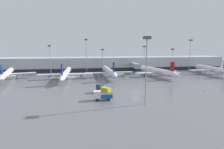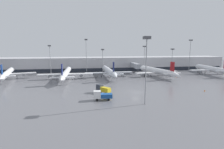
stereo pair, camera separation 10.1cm
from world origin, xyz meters
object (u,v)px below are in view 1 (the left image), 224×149
Objects in this scene: parked_jet_0 at (157,71)px; traffic_cone_1 at (176,77)px; apron_light_mast_7 at (172,53)px; service_truck_0 at (102,95)px; apron_light_mast_0 at (147,51)px; parked_jet_2 at (7,73)px; parked_jet_4 at (109,71)px; parked_jet_1 at (66,73)px; service_truck_1 at (103,89)px; parked_jet_3 at (211,69)px; apron_light_mast_1 at (144,51)px; apron_light_mast_4 at (190,47)px; apron_light_mast_5 at (86,47)px; apron_light_mast_3 at (103,53)px; apron_light_mast_2 at (50,51)px; traffic_cone_0 at (205,91)px.

parked_jet_0 is 10.55m from traffic_cone_1.
apron_light_mast_7 is at bearing -59.59° from parked_jet_0.
apron_light_mast_0 reaches higher than service_truck_0.
parked_jet_2 is 59.77m from service_truck_0.
parked_jet_1 is at bearing 95.66° from parked_jet_4.
service_truck_0 is 10.34× the size of traffic_cone_1.
parked_jet_4 reaches higher than service_truck_1.
parked_jet_0 is 1.07× the size of parked_jet_3.
parked_jet_4 is 41.47m from service_truck_0.
parked_jet_3 reaches higher than service_truck_0.
apron_light_mast_1 is 33.48m from apron_light_mast_4.
parked_jet_0 is at bearing -26.42° from apron_light_mast_5.
parked_jet_2 reaches higher than service_truck_1.
apron_light_mast_5 reaches higher than parked_jet_1.
parked_jet_2 is 111.19m from apron_light_mast_4.
apron_light_mast_3 reaches higher than parked_jet_0.
parked_jet_0 reaches higher than traffic_cone_1.
apron_light_mast_4 reaches higher than apron_light_mast_2.
traffic_cone_1 is at bearing -102.38° from parked_jet_4.
apron_light_mast_1 reaches higher than parked_jet_2.
traffic_cone_0 is 0.03× the size of apron_light_mast_5.
apron_light_mast_5 reaches higher than parked_jet_3.
apron_light_mast_4 is (59.72, 1.30, 4.19)m from apron_light_mast_3.
apron_light_mast_3 is at bearing 176.68° from apron_light_mast_1.
apron_light_mast_5 is at bearing 2.82° from apron_light_mast_2.
apron_light_mast_4 is (91.43, 0.38, 2.59)m from apron_light_mast_2.
apron_light_mast_3 is at bearing -1.68° from apron_light_mast_2.
apron_light_mast_7 is at bearing -3.45° from apron_light_mast_5.
apron_light_mast_1 reaches higher than traffic_cone_0.
parked_jet_2 is at bearing -170.73° from apron_light_mast_4.
apron_light_mast_2 reaches higher than apron_light_mast_1.
traffic_cone_0 is (37.14, -3.00, -1.32)m from service_truck_1.
parked_jet_1 is 1.05× the size of parked_jet_4.
parked_jet_4 is 19.12m from apron_light_mast_3.
traffic_cone_0 is at bearing -134.28° from service_truck_1.
parked_jet_3 is (111.93, -0.01, -0.05)m from parked_jet_2.
traffic_cone_0 is at bearing 21.86° from apron_light_mast_0.
apron_light_mast_3 is (5.81, 57.51, 10.51)m from service_truck_0.
apron_light_mast_1 is 1.13× the size of apron_light_mast_3.
parked_jet_1 is 84.08m from apron_light_mast_4.
parked_jet_1 reaches higher than parked_jet_2.
apron_light_mast_2 reaches higher than parked_jet_2.
apron_light_mast_3 is (-1.71, 16.76, 9.04)m from parked_jet_4.
apron_light_mast_3 reaches higher than traffic_cone_0.
parked_jet_4 is 1.78× the size of apron_light_mast_5.
apron_light_mast_4 is 1.00× the size of apron_light_mast_5.
apron_light_mast_3 is 11.08m from apron_light_mast_5.
service_truck_0 is at bearing -147.50° from parked_jet_2.
apron_light_mast_0 reaches higher than traffic_cone_1.
apron_light_mast_4 is at bearing -135.08° from service_truck_0.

